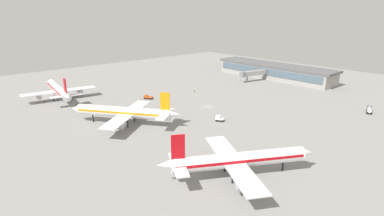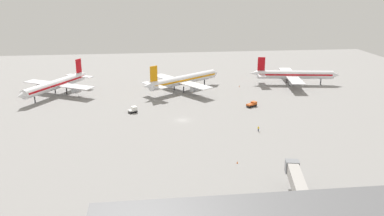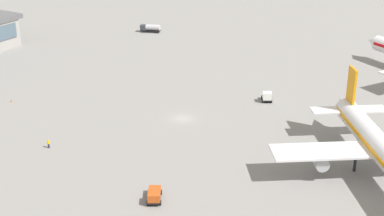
{
  "view_description": "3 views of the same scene",
  "coord_description": "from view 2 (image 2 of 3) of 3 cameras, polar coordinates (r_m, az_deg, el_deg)",
  "views": [
    {
      "loc": [
        -100.7,
        100.06,
        42.58
      ],
      "look_at": [
        -3.85,
        13.11,
        2.78
      ],
      "focal_mm": 29.98,
      "sensor_mm": 36.0,
      "label": 1
    },
    {
      "loc": [
        -12.15,
        -134.49,
        47.42
      ],
      "look_at": [
        3.41,
        -0.9,
        4.75
      ],
      "focal_mm": 37.19,
      "sensor_mm": 36.0,
      "label": 2
    },
    {
      "loc": [
        90.4,
        56.8,
        46.24
      ],
      "look_at": [
        5.37,
        5.54,
        5.39
      ],
      "focal_mm": 52.88,
      "sensor_mm": 36.0,
      "label": 3
    }
  ],
  "objects": [
    {
      "name": "airplane_taxiing",
      "position": [
        181.21,
        -1.31,
        4.05
      ],
      "size": [
        38.47,
        32.54,
        13.65
      ],
      "rotation": [
        0.0,
        0.0,
        0.62
      ],
      "color": "white",
      "rests_on": "ground"
    },
    {
      "name": "airplane_distant",
      "position": [
        198.54,
        14.4,
        4.65
      ],
      "size": [
        43.34,
        35.05,
        13.21
      ],
      "rotation": [
        0.0,
        0.0,
        6.13
      ],
      "color": "white",
      "rests_on": "ground"
    },
    {
      "name": "safety_cone_near_gate",
      "position": [
        190.36,
        6.8,
        3.14
      ],
      "size": [
        0.44,
        0.44,
        0.6
      ],
      "primitive_type": "cone",
      "color": "#EA590C",
      "rests_on": "ground"
    },
    {
      "name": "baggage_tug",
      "position": [
        152.72,
        -8.42,
        -0.23
      ],
      "size": [
        3.73,
        3.4,
        2.3
      ],
      "rotation": [
        0.0,
        0.0,
        0.51
      ],
      "color": "black",
      "rests_on": "ground"
    },
    {
      "name": "jet_bridge",
      "position": [
        92.24,
        14.87,
        -10.33
      ],
      "size": [
        6.76,
        19.51,
        6.74
      ],
      "rotation": [
        0.0,
        0.0,
        1.36
      ],
      "color": "#9E9993",
      "rests_on": "ground"
    },
    {
      "name": "airplane_at_gate",
      "position": [
        183.72,
        -18.89,
        3.23
      ],
      "size": [
        32.98,
        39.42,
        13.23
      ],
      "rotation": [
        0.0,
        0.0,
        4.19
      ],
      "color": "white",
      "rests_on": "ground"
    },
    {
      "name": "ground_crew_worker",
      "position": [
        134.37,
        9.5,
        -2.93
      ],
      "size": [
        0.52,
        0.51,
        1.67
      ],
      "rotation": [
        0.0,
        0.0,
        4.23
      ],
      "color": "#1E2338",
      "rests_on": "ground"
    },
    {
      "name": "safety_cone_mid_apron",
      "position": [
        110.62,
        6.52,
        -7.73
      ],
      "size": [
        0.44,
        0.44,
        0.6
      ],
      "primitive_type": "cone",
      "color": "#EA590C",
      "rests_on": "ground"
    },
    {
      "name": "pushback_tractor",
      "position": [
        160.21,
        8.61,
        0.54
      ],
      "size": [
        4.74,
        3.95,
        1.9
      ],
      "rotation": [
        0.0,
        0.0,
        0.56
      ],
      "color": "black",
      "rests_on": "ground"
    },
    {
      "name": "ground",
      "position": [
        143.12,
        -1.4,
        -1.75
      ],
      "size": [
        288.0,
        288.0,
        0.0
      ],
      "primitive_type": "plane",
      "color": "gray"
    }
  ]
}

